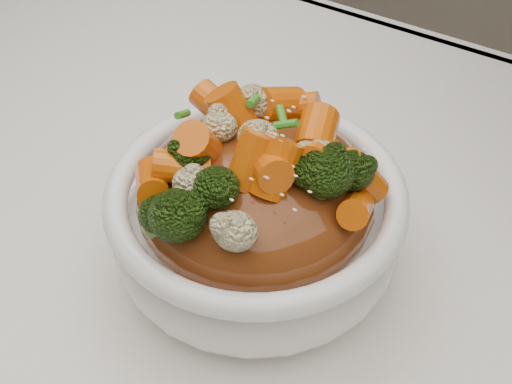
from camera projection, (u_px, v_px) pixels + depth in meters
The scene contains 8 objects.
tablecloth at pixel (199, 245), 0.50m from camera, with size 1.20×0.80×0.04m, color white.
bowl at pixel (256, 223), 0.44m from camera, with size 0.21×0.21×0.08m, color white, non-canonical shape.
sauce_base at pixel (256, 195), 0.42m from camera, with size 0.17×0.17×0.09m, color #662E11.
carrots at pixel (256, 127), 0.38m from camera, with size 0.17×0.17×0.05m, color #CE5506, non-canonical shape.
broccoli at pixel (256, 128), 0.38m from camera, with size 0.17×0.17×0.04m, color black, non-canonical shape.
cauliflower at pixel (256, 130), 0.38m from camera, with size 0.17×0.17×0.03m, color beige, non-canonical shape.
scallions at pixel (256, 126), 0.38m from camera, with size 0.13×0.13×0.02m, color #31881F, non-canonical shape.
sesame_seeds at pixel (256, 126), 0.38m from camera, with size 0.15×0.15×0.01m, color beige, non-canonical shape.
Camera 1 is at (0.22, -0.25, 1.11)m, focal length 42.00 mm.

